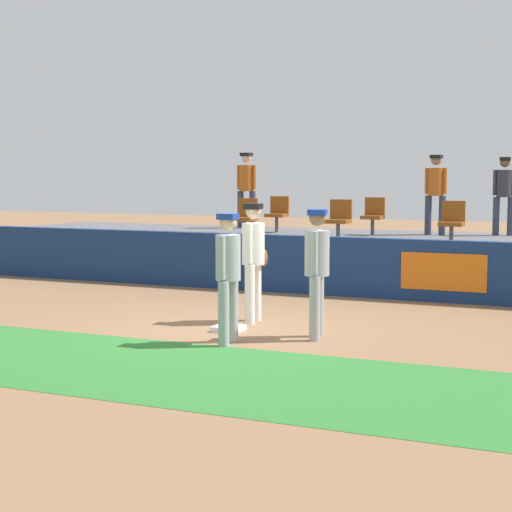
# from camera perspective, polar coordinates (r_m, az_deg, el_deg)

# --- Properties ---
(ground_plane) EXTENTS (60.00, 60.00, 0.00)m
(ground_plane) POSITION_cam_1_polar(r_m,az_deg,el_deg) (11.63, -1.98, -5.44)
(ground_plane) COLOR #846042
(grass_foreground_strip) EXTENTS (18.00, 2.80, 0.01)m
(grass_foreground_strip) POSITION_cam_1_polar(r_m,az_deg,el_deg) (9.70, -7.72, -7.72)
(grass_foreground_strip) COLOR #2D722D
(grass_foreground_strip) RESTS_ON ground_plane
(first_base) EXTENTS (0.40, 0.40, 0.08)m
(first_base) POSITION_cam_1_polar(r_m,az_deg,el_deg) (11.77, -1.94, -5.10)
(first_base) COLOR white
(first_base) RESTS_ON ground_plane
(player_fielder_home) EXTENTS (0.38, 0.58, 1.82)m
(player_fielder_home) POSITION_cam_1_polar(r_m,az_deg,el_deg) (12.32, -0.16, 0.14)
(player_fielder_home) COLOR white
(player_fielder_home) RESTS_ON ground_plane
(player_runner_visitor) EXTENTS (0.39, 0.49, 1.78)m
(player_runner_visitor) POSITION_cam_1_polar(r_m,az_deg,el_deg) (11.12, 4.31, -0.58)
(player_runner_visitor) COLOR #9EA3AD
(player_runner_visitor) RESTS_ON ground_plane
(player_coach_visitor) EXTENTS (0.34, 0.49, 1.75)m
(player_coach_visitor) POSITION_cam_1_polar(r_m,az_deg,el_deg) (10.73, -1.97, -0.91)
(player_coach_visitor) COLOR #9EA3AD
(player_coach_visitor) RESTS_ON ground_plane
(field_wall) EXTENTS (18.00, 0.26, 1.10)m
(field_wall) POSITION_cam_1_polar(r_m,az_deg,el_deg) (15.32, 4.67, -0.67)
(field_wall) COLOR navy
(field_wall) RESTS_ON ground_plane
(bleacher_platform) EXTENTS (18.00, 4.80, 0.91)m
(bleacher_platform) POSITION_cam_1_polar(r_m,az_deg,el_deg) (17.77, 7.31, -0.12)
(bleacher_platform) COLOR #59595E
(bleacher_platform) RESTS_ON ground_plane
(seat_back_left) EXTENTS (0.46, 0.44, 0.84)m
(seat_back_left) POSITION_cam_1_polar(r_m,az_deg,el_deg) (19.05, 1.54, 3.11)
(seat_back_left) COLOR #4C4C51
(seat_back_left) RESTS_ON bleacher_platform
(seat_back_center) EXTENTS (0.45, 0.44, 0.84)m
(seat_back_center) POSITION_cam_1_polar(r_m,az_deg,el_deg) (18.32, 8.25, 2.94)
(seat_back_center) COLOR #4C4C51
(seat_back_center) RESTS_ON bleacher_platform
(seat_front_left) EXTENTS (0.44, 0.44, 0.84)m
(seat_front_left) POSITION_cam_1_polar(r_m,az_deg,el_deg) (17.40, -0.72, 2.86)
(seat_front_left) COLOR #4C4C51
(seat_front_left) RESTS_ON bleacher_platform
(seat_front_right) EXTENTS (0.45, 0.44, 0.84)m
(seat_front_right) POSITION_cam_1_polar(r_m,az_deg,el_deg) (16.11, 13.63, 2.47)
(seat_front_right) COLOR #4C4C51
(seat_front_right) RESTS_ON bleacher_platform
(seat_front_center) EXTENTS (0.46, 0.44, 0.84)m
(seat_front_center) POSITION_cam_1_polar(r_m,az_deg,el_deg) (16.65, 5.87, 2.70)
(seat_front_center) COLOR #4C4C51
(seat_front_center) RESTS_ON bleacher_platform
(spectator_hooded) EXTENTS (0.53, 0.37, 1.89)m
(spectator_hooded) POSITION_cam_1_polar(r_m,az_deg,el_deg) (20.53, -0.68, 5.04)
(spectator_hooded) COLOR #33384C
(spectator_hooded) RESTS_ON bleacher_platform
(spectator_capped) EXTENTS (0.48, 0.37, 1.73)m
(spectator_capped) POSITION_cam_1_polar(r_m,az_deg,el_deg) (18.79, 17.04, 4.45)
(spectator_capped) COLOR #33384C
(spectator_capped) RESTS_ON bleacher_platform
(spectator_casual) EXTENTS (0.50, 0.37, 1.79)m
(spectator_casual) POSITION_cam_1_polar(r_m,az_deg,el_deg) (18.61, 12.52, 4.65)
(spectator_casual) COLOR #33384C
(spectator_casual) RESTS_ON bleacher_platform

